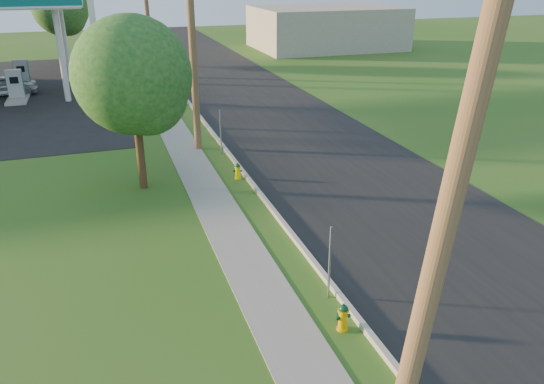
# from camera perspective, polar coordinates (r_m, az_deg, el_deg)

# --- Properties ---
(road) EXTENTS (8.00, 120.00, 0.02)m
(road) POSITION_cam_1_polar(r_m,az_deg,el_deg) (20.11, 10.44, 0.07)
(road) COLOR black
(road) RESTS_ON ground
(curb) EXTENTS (0.15, 120.00, 0.15)m
(curb) POSITION_cam_1_polar(r_m,az_deg,el_deg) (18.61, -0.47, -1.26)
(curb) COLOR #A3A195
(curb) RESTS_ON ground
(sidewalk) EXTENTS (1.50, 120.00, 0.03)m
(sidewalk) POSITION_cam_1_polar(r_m,az_deg,el_deg) (18.22, -5.72, -2.14)
(sidewalk) COLOR gray
(sidewalk) RESTS_ON ground
(utility_pole_near) EXTENTS (1.40, 0.32, 9.48)m
(utility_pole_near) POSITION_cam_1_polar(r_m,az_deg,el_deg) (7.19, 18.28, -2.47)
(utility_pole_near) COLOR brown
(utility_pole_near) RESTS_ON ground
(utility_pole_mid) EXTENTS (1.40, 0.32, 9.80)m
(utility_pole_mid) POSITION_cam_1_polar(r_m,az_deg,el_deg) (23.66, -8.59, 16.09)
(utility_pole_mid) COLOR brown
(utility_pole_mid) RESTS_ON ground
(utility_pole_far) EXTENTS (1.40, 0.32, 9.50)m
(utility_pole_far) POSITION_cam_1_polar(r_m,az_deg,el_deg) (41.44, -13.30, 18.50)
(utility_pole_far) COLOR brown
(utility_pole_far) RESTS_ON ground
(sign_post_near) EXTENTS (0.05, 0.04, 2.00)m
(sign_post_near) POSITION_cam_1_polar(r_m,az_deg,el_deg) (13.30, 6.23, -7.59)
(sign_post_near) COLOR gray
(sign_post_near) RESTS_ON ground
(sign_post_mid) EXTENTS (0.05, 0.04, 2.00)m
(sign_post_mid) POSITION_cam_1_polar(r_m,az_deg,el_deg) (23.66, -5.55, 6.44)
(sign_post_mid) COLOR gray
(sign_post_mid) RESTS_ON ground
(sign_post_far) EXTENTS (0.05, 0.04, 2.00)m
(sign_post_far) POSITION_cam_1_polar(r_m,az_deg,el_deg) (35.34, -10.16, 11.78)
(sign_post_far) COLOR gray
(sign_post_far) RESTS_ON ground
(fuel_pump_ne) EXTENTS (1.20, 3.20, 1.90)m
(fuel_pump_ne) POSITION_cam_1_polar(r_m,az_deg,el_deg) (37.13, -25.81, 9.97)
(fuel_pump_ne) COLOR #A3A195
(fuel_pump_ne) RESTS_ON ground
(fuel_pump_se) EXTENTS (1.20, 3.20, 1.90)m
(fuel_pump_se) POSITION_cam_1_polar(r_m,az_deg,el_deg) (41.03, -25.26, 11.13)
(fuel_pump_se) COLOR #A3A195
(fuel_pump_se) RESTS_ON ground
(price_pylon) EXTENTS (0.34, 2.04, 6.85)m
(price_pylon) POSITION_cam_1_polar(r_m,az_deg,el_deg) (28.73, -18.77, 17.36)
(price_pylon) COLOR gray
(price_pylon) RESTS_ON ground
(distant_building) EXTENTS (14.00, 10.00, 4.00)m
(distant_building) POSITION_cam_1_polar(r_m,az_deg,el_deg) (56.23, 5.86, 17.18)
(distant_building) COLOR gray
(distant_building) RESTS_ON ground
(tree_verge) EXTENTS (4.18, 4.18, 6.33)m
(tree_verge) POSITION_cam_1_polar(r_m,az_deg,el_deg) (19.52, -14.43, 11.55)
(tree_verge) COLOR #392513
(tree_verge) RESTS_ON ground
(tree_lot) EXTENTS (4.57, 4.57, 6.92)m
(tree_lot) POSITION_cam_1_polar(r_m,az_deg,el_deg) (49.21, -21.69, 17.79)
(tree_lot) COLOR #392513
(tree_lot) RESTS_ON ground
(hydrant_near) EXTENTS (0.36, 0.32, 0.71)m
(hydrant_near) POSITION_cam_1_polar(r_m,az_deg,el_deg) (12.59, 7.65, -13.20)
(hydrant_near) COLOR #DBA001
(hydrant_near) RESTS_ON ground
(hydrant_mid) EXTENTS (0.34, 0.31, 0.66)m
(hydrant_mid) POSITION_cam_1_polar(r_m,az_deg,el_deg) (20.91, -3.71, 2.26)
(hydrant_mid) COLOR #FFE300
(hydrant_mid) RESTS_ON ground
(hydrant_far) EXTENTS (0.38, 0.33, 0.72)m
(hydrant_far) POSITION_cam_1_polar(r_m,az_deg,el_deg) (33.28, -10.00, 9.95)
(hydrant_far) COLOR #E7C600
(hydrant_far) RESTS_ON ground
(car_silver) EXTENTS (4.03, 1.91, 1.33)m
(car_silver) POSITION_cam_1_polar(r_m,az_deg,el_deg) (38.83, -26.85, 10.19)
(car_silver) COLOR #BBBDC3
(car_silver) RESTS_ON ground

